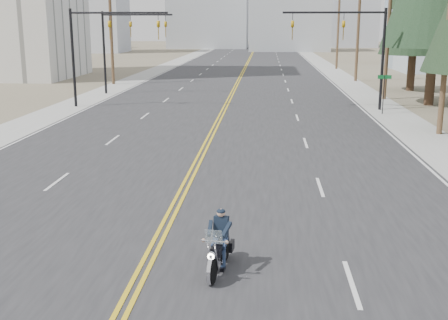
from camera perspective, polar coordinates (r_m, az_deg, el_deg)
road at (r=78.45m, az=2.12°, el=9.28°), size 20.00×200.00×0.01m
sidewalk_left at (r=79.71m, az=-6.28°, el=9.28°), size 3.00×200.00×0.01m
sidewalk_right at (r=78.86m, az=10.61°, el=9.08°), size 3.00×200.00×0.01m
traffic_mast_left at (r=41.91m, az=-12.53°, el=11.98°), size 7.10×0.26×7.00m
traffic_mast_right at (r=40.64m, az=13.09°, el=11.91°), size 7.10×0.26×7.00m
traffic_mast_far at (r=49.71m, az=-10.24°, el=12.21°), size 6.10×0.26×7.00m
street_sign at (r=39.19m, az=15.94°, el=7.09°), size 0.90×0.06×2.62m
utility_pole_c at (r=47.15m, az=16.38°, el=12.87°), size 2.20×0.30×11.00m
utility_pole_d at (r=61.92m, az=13.51°, el=13.32°), size 2.20×0.30×11.50m
utility_pole_e at (r=78.76m, az=11.54°, el=13.21°), size 2.20×0.30×11.00m
utility_pole_left at (r=58.25m, az=-11.40°, el=12.93°), size 2.20×0.30×10.50m
haze_bldg_a at (r=128.98m, az=-13.36°, el=15.51°), size 14.00×12.00×22.00m
haze_bldg_b at (r=133.27m, az=6.62°, el=13.98°), size 18.00×14.00×14.00m
haze_bldg_e at (r=159.70m, az=12.53°, el=13.31°), size 14.00×14.00×12.00m
haze_bldg_f at (r=147.97m, az=-17.23°, el=13.82°), size 12.00×12.00×16.00m
motorcyclist at (r=13.70m, az=-0.55°, el=-8.35°), size 1.11×2.05×1.52m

